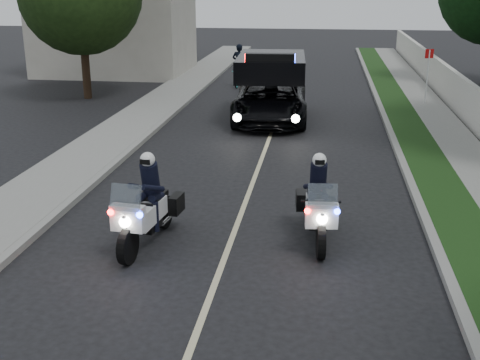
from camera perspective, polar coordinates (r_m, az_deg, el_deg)
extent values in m
plane|color=black|center=(9.57, -4.14, -14.21)|extent=(120.00, 120.00, 0.00)
cube|color=gray|center=(18.73, 14.74, 1.98)|extent=(0.20, 60.00, 0.15)
cube|color=#193814|center=(18.83, 16.86, 1.89)|extent=(1.20, 60.00, 0.16)
cube|color=gray|center=(19.08, 20.71, 1.70)|extent=(1.40, 60.00, 0.16)
cube|color=gray|center=(19.49, -9.94, 2.95)|extent=(0.20, 60.00, 0.15)
cube|color=gray|center=(19.85, -12.97, 3.04)|extent=(2.00, 60.00, 0.16)
cube|color=#A8A396|center=(35.91, -11.67, 15.30)|extent=(8.00, 6.00, 7.00)
cube|color=#BFB78C|center=(18.69, 2.16, 2.32)|extent=(0.12, 50.00, 0.01)
imported|color=black|center=(23.47, 2.83, 5.61)|extent=(2.99, 5.93, 2.82)
imported|color=black|center=(30.88, -0.07, 8.70)|extent=(0.69, 1.64, 0.84)
imported|color=black|center=(30.88, -0.07, 8.70)|extent=(0.72, 0.52, 1.90)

